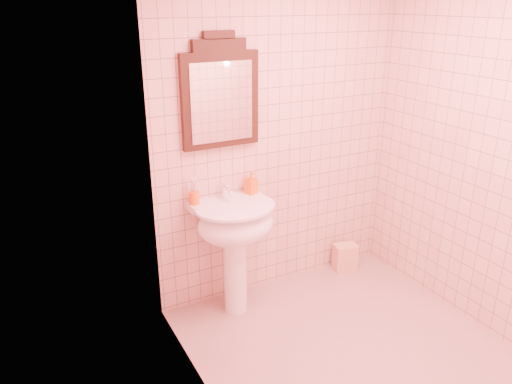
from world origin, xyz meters
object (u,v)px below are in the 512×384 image
pedestal_sink (235,231)px  towel (345,257)px  mirror (220,95)px  toothbrush_cup (194,198)px  soap_dispenser (251,183)px

pedestal_sink → towel: bearing=5.4°
mirror → toothbrush_cup: mirror is taller
pedestal_sink → mirror: (0.00, 0.20, 0.94)m
soap_dispenser → mirror: bearing=146.7°
pedestal_sink → soap_dispenser: 0.38m
mirror → toothbrush_cup: 0.73m
pedestal_sink → soap_dispenser: size_ratio=5.15×
toothbrush_cup → soap_dispenser: bearing=-1.1°
toothbrush_cup → soap_dispenser: (0.45, -0.01, 0.04)m
mirror → towel: (1.10, -0.10, -1.48)m
mirror → towel: size_ratio=3.31×
pedestal_sink → toothbrush_cup: (-0.24, 0.16, 0.25)m
toothbrush_cup → soap_dispenser: toothbrush_cup is taller
pedestal_sink → towel: (1.10, 0.10, -0.54)m
mirror → soap_dispenser: 0.69m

